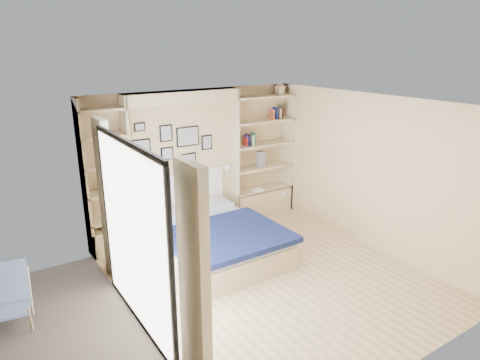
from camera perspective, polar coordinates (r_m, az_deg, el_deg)
ground at (r=6.37m, az=4.10°, el=-12.71°), size 4.50×4.50×0.00m
room_shell at (r=6.92m, az=-5.92°, el=-0.47°), size 4.50×4.50×4.50m
bed at (r=6.81m, az=-3.48°, el=-7.93°), size 1.77×2.33×1.07m
photo_gallery at (r=7.37m, az=-9.06°, el=4.77°), size 1.48×0.02×0.82m
reading_lamps at (r=7.36m, az=-7.07°, el=0.79°), size 1.92×0.12×0.15m
shelf_decor at (r=8.03m, az=2.30°, el=6.81°), size 3.55×0.23×2.03m
deck_chair at (r=5.94m, az=-28.25°, el=-13.60°), size 0.54×0.77×0.72m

